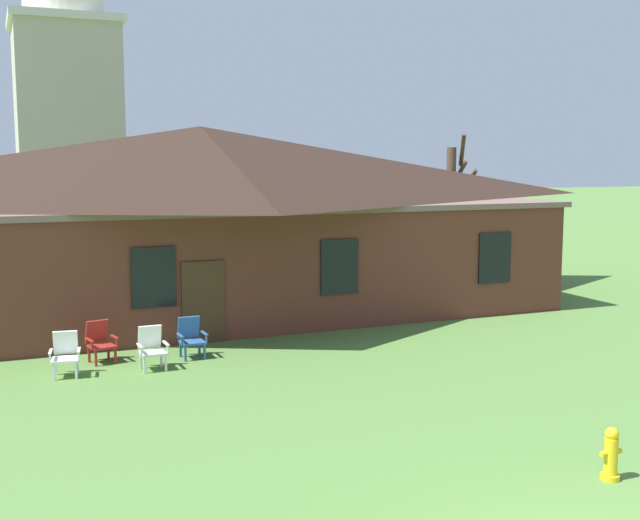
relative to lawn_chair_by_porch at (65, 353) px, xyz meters
The scene contains 8 objects.
brick_building 8.69m from the lawn_chair_by_porch, 55.04° to the left, with size 20.87×10.40×5.67m.
dome_tower 24.70m from the lawn_chair_by_porch, 84.27° to the left, with size 5.18×5.18×17.13m.
lawn_chair_by_porch is the anchor object (origin of this frame).
lawn_chair_near_door 1.23m from the lawn_chair_by_porch, 47.30° to the left, with size 0.73×0.77×0.96m.
lawn_chair_left_end 1.83m from the lawn_chair_by_porch, ahead, with size 0.65×0.68×0.96m.
lawn_chair_middle 2.92m from the lawn_chair_by_porch, 10.33° to the left, with size 0.65×0.68×0.96m.
bare_tree_beside_building 17.27m from the lawn_chair_by_porch, 29.40° to the left, with size 1.97×1.74×5.63m.
fire_hydrant 11.21m from the lawn_chair_by_porch, 52.48° to the right, with size 0.36×0.28×0.79m.
Camera 1 is at (-6.09, -6.23, 4.63)m, focal length 44.06 mm.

